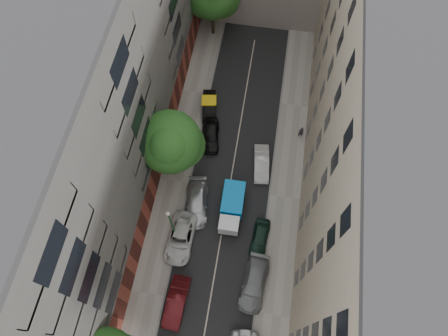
% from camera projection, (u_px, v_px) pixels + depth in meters
% --- Properties ---
extents(ground, '(120.00, 120.00, 0.00)m').
position_uv_depth(ground, '(229.00, 189.00, 39.53)').
color(ground, '#4C4C49').
rests_on(ground, ground).
extents(road_surface, '(8.00, 44.00, 0.02)m').
position_uv_depth(road_surface, '(229.00, 189.00, 39.52)').
color(road_surface, black).
rests_on(road_surface, ground).
extents(sidewalk_left, '(3.00, 44.00, 0.15)m').
position_uv_depth(sidewalk_left, '(175.00, 181.00, 39.85)').
color(sidewalk_left, gray).
rests_on(sidewalk_left, ground).
extents(sidewalk_right, '(3.00, 44.00, 0.15)m').
position_uv_depth(sidewalk_right, '(285.00, 197.00, 39.07)').
color(sidewalk_right, gray).
rests_on(sidewalk_right, ground).
extents(building_left, '(8.00, 44.00, 20.00)m').
position_uv_depth(building_left, '(92.00, 119.00, 31.32)').
color(building_left, '#4C4A47').
rests_on(building_left, ground).
extents(building_right, '(8.00, 44.00, 20.00)m').
position_uv_depth(building_right, '(376.00, 159.00, 29.76)').
color(building_right, tan).
rests_on(building_right, ground).
extents(tarp_truck, '(2.03, 4.90, 2.26)m').
position_uv_depth(tarp_truck, '(232.00, 207.00, 37.38)').
color(tarp_truck, black).
rests_on(tarp_truck, ground).
extents(car_left_1, '(1.77, 4.56, 1.48)m').
position_uv_depth(car_left_1, '(176.00, 302.00, 34.13)').
color(car_left_1, '#4D0F13').
rests_on(car_left_1, ground).
extents(car_left_2, '(2.53, 5.21, 1.43)m').
position_uv_depth(car_left_2, '(181.00, 238.00, 36.62)').
color(car_left_2, silver).
rests_on(car_left_2, ground).
extents(car_left_3, '(2.72, 5.26, 1.46)m').
position_uv_depth(car_left_3, '(197.00, 203.00, 38.12)').
color(car_left_3, '#B8B8BD').
rests_on(car_left_3, ground).
extents(car_left_4, '(2.30, 4.44, 1.44)m').
position_uv_depth(car_left_4, '(211.00, 135.00, 41.42)').
color(car_left_4, black).
rests_on(car_left_4, ground).
extents(car_left_5, '(2.03, 4.22, 1.33)m').
position_uv_depth(car_left_5, '(209.00, 106.00, 43.08)').
color(car_left_5, black).
rests_on(car_left_5, ground).
extents(car_right_1, '(2.50, 5.27, 1.49)m').
position_uv_depth(car_right_1, '(254.00, 284.00, 34.80)').
color(car_right_1, slate).
rests_on(car_right_1, ground).
extents(car_right_2, '(1.79, 3.85, 1.27)m').
position_uv_depth(car_right_2, '(260.00, 238.00, 36.71)').
color(car_right_2, black).
rests_on(car_right_2, ground).
extents(car_right_3, '(1.96, 4.31, 1.37)m').
position_uv_depth(car_right_3, '(261.00, 163.00, 40.02)').
color(car_right_3, silver).
rests_on(car_right_3, ground).
extents(tree_mid, '(5.91, 5.73, 8.81)m').
position_uv_depth(tree_mid, '(171.00, 144.00, 35.05)').
color(tree_mid, '#382619').
rests_on(tree_mid, sidewalk_left).
extents(lamp_post, '(0.36, 0.36, 5.75)m').
position_uv_depth(lamp_post, '(171.00, 221.00, 34.15)').
color(lamp_post, '#1B5F28').
rests_on(lamp_post, sidewalk_left).
extents(pedestrian, '(0.61, 0.45, 1.54)m').
position_uv_depth(pedestrian, '(301.00, 132.00, 41.37)').
color(pedestrian, black).
rests_on(pedestrian, sidewalk_right).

